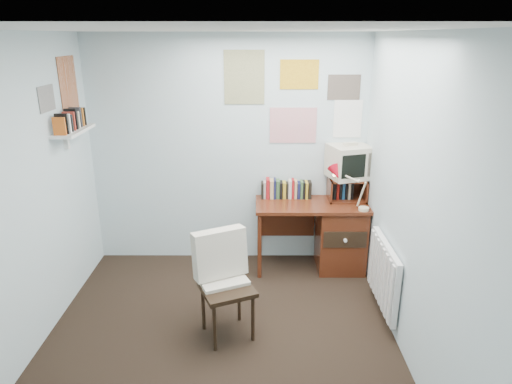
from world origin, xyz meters
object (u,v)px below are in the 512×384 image
radiator (384,274)px  crt_tv (349,160)px  desk (335,233)px  wall_shelf (74,131)px  desk_chair (227,289)px  desk_lamp (365,192)px  tv_riser (347,189)px

radiator → crt_tv: bearing=98.7°
desk → wall_shelf: wall_shelf is taller
desk_chair → radiator: desk_chair is taller
desk → radiator: size_ratio=1.50×
crt_tv → desk_chair: bearing=-149.5°
desk_chair → crt_tv: size_ratio=2.19×
desk → crt_tv: bearing=45.8°
desk → desk_lamp: bearing=-40.8°
desk_chair → crt_tv: (1.24, 1.36, 0.76)m
desk_chair → crt_tv: crt_tv is taller
crt_tv → radiator: 1.33m
desk → wall_shelf: size_ratio=1.94×
desk_chair → desk_lamp: 1.77m
desk_chair → radiator: (1.40, 0.30, -0.03)m
wall_shelf → tv_riser: bearing=10.3°
tv_riser → desk_lamp: bearing=-69.1°
desk → desk_chair: (-1.11, -1.23, 0.04)m
desk_lamp → crt_tv: 0.43m
desk → radiator: (0.29, -0.93, 0.01)m
desk → desk_chair: desk_chair is taller
tv_riser → desk_chair: bearing=-132.5°
desk → tv_riser: (0.12, 0.11, 0.48)m
tv_riser → radiator: tv_riser is taller
desk_chair → wall_shelf: 2.06m
crt_tv → tv_riser: bearing=-129.4°
desk → crt_tv: 0.82m
desk_lamp → wall_shelf: wall_shelf is taller
desk_lamp → tv_riser: (-0.12, 0.32, -0.07)m
desk_lamp → desk_chair: bearing=-133.7°
radiator → tv_riser: bearing=99.3°
radiator → wall_shelf: 3.15m
desk → radiator: bearing=-72.8°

